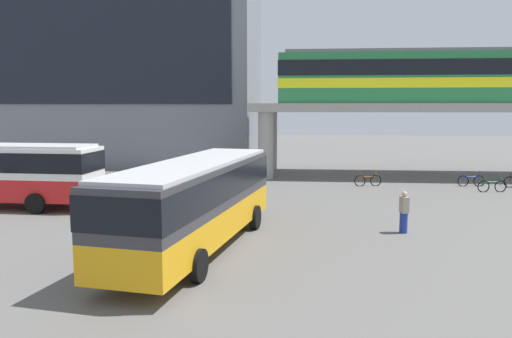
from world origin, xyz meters
The scene contains 10 objects.
ground_plane centered at (0.00, 10.00, 0.00)m, with size 120.00×120.00×0.00m, color #605E5B.
station_building centered at (-12.07, 27.00, 9.79)m, with size 24.63×13.19×19.57m.
elevated_platform centered at (15.82, 18.73, 4.60)m, with size 29.98×6.72×5.32m.
train centered at (15.01, 18.73, 7.29)m, with size 24.45×2.96×3.84m.
bus_main centered at (0.81, -1.77, 1.99)m, with size 4.31×11.31×3.22m.
bicycle_blue centered at (15.44, 13.92, 0.36)m, with size 1.78×0.31×1.04m.
bicycle_green centered at (15.97, 11.81, 0.36)m, with size 1.78×0.31×1.04m.
bicycle_brown centered at (8.83, 13.42, 0.36)m, with size 1.77×0.40×1.04m.
pedestrian_by_bike_rack centered at (8.71, 1.39, 0.81)m, with size 0.35×0.45×1.72m.
pedestrian_walking_across centered at (-14.04, 11.70, 0.78)m, with size 0.45×0.35×1.67m.
Camera 1 is at (4.51, -19.02, 5.16)m, focal length 35.15 mm.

